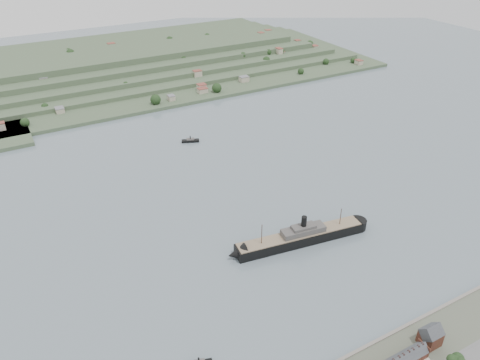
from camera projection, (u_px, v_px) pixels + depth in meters
ground at (241, 212)px, 371.84m from camera, size 1400.00×1400.00×0.00m
gabled_building at (431, 336)px, 255.87m from camera, size 10.40×10.18×14.09m
far_peninsula at (125, 64)px, 672.86m from camera, size 760.00×309.00×30.00m
steamship at (297, 238)px, 335.73m from camera, size 110.27×27.43×26.51m
ferry_east at (190, 140)px, 480.60m from camera, size 18.45×11.07×6.70m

